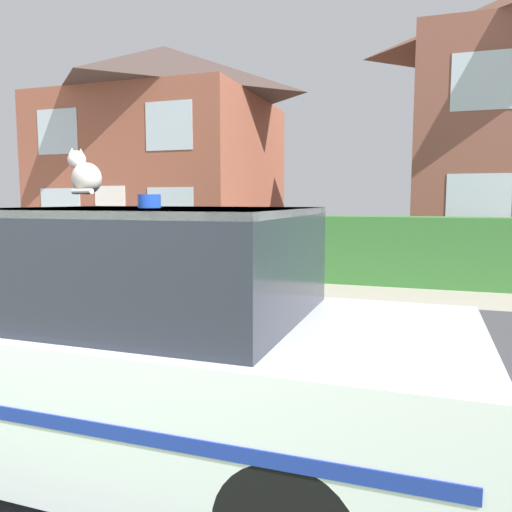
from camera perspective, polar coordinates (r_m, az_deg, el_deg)
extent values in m
cube|color=#424247|center=(5.40, -1.85, -11.88)|extent=(28.00, 6.96, 0.01)
cube|color=#3D7F38|center=(10.60, 8.38, 0.86)|extent=(8.26, 0.81, 1.37)
cylinder|color=black|center=(4.91, -24.04, -10.35)|extent=(0.64, 0.20, 0.64)
cylinder|color=black|center=(3.72, 10.07, -15.33)|extent=(0.64, 0.20, 0.64)
cube|color=silver|center=(3.45, -15.74, -12.52)|extent=(4.44, 1.72, 0.82)
cube|color=#232833|center=(3.14, -11.94, -0.55)|extent=(1.88, 1.53, 0.65)
cube|color=silver|center=(3.12, -12.07, 5.02)|extent=(1.88, 1.53, 0.04)
cube|color=navy|center=(4.13, -8.98, -8.32)|extent=(4.21, 0.03, 0.07)
cube|color=navy|center=(2.82, -26.04, -16.00)|extent=(4.21, 0.03, 0.07)
cylinder|color=blue|center=(3.11, -12.10, 6.14)|extent=(0.14, 0.14, 0.08)
ellipsoid|color=silver|center=(3.26, -18.80, 8.38)|extent=(0.26, 0.22, 0.19)
ellipsoid|color=white|center=(3.33, -19.61, 8.05)|extent=(0.09, 0.10, 0.11)
sphere|color=silver|center=(3.35, -19.80, 10.33)|extent=(0.11, 0.11, 0.11)
cone|color=silver|center=(3.37, -19.39, 11.13)|extent=(0.04, 0.04, 0.05)
cone|color=silver|center=(3.33, -20.29, 11.15)|extent=(0.04, 0.04, 0.05)
cylinder|color=silver|center=(3.15, -19.22, 6.98)|extent=(0.18, 0.09, 0.03)
cube|color=#93513D|center=(17.59, -10.21, 8.91)|extent=(6.64, 6.29, 4.99)
pyramid|color=#473833|center=(18.06, -10.43, 19.75)|extent=(6.98, 6.61, 1.82)
cube|color=white|center=(14.95, -16.27, 3.67)|extent=(1.00, 0.02, 2.10)
cube|color=silver|center=(15.99, -21.42, 4.89)|extent=(1.40, 0.02, 1.30)
cube|color=silver|center=(13.93, -9.77, 5.08)|extent=(1.40, 0.02, 1.30)
cube|color=silver|center=(16.11, -21.76, 13.07)|extent=(1.40, 0.02, 1.30)
cube|color=silver|center=(14.07, -9.95, 14.46)|extent=(1.40, 0.02, 1.30)
cube|color=silver|center=(12.72, 24.03, 5.68)|extent=(1.40, 0.02, 1.30)
cube|color=silver|center=(13.00, 24.61, 17.76)|extent=(1.40, 0.02, 1.30)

